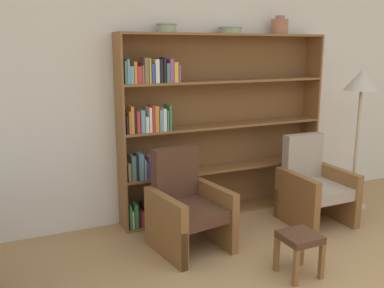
# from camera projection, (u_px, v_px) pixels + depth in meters

# --- Properties ---
(wall_back) EXTENTS (12.00, 0.06, 2.75)m
(wall_back) POSITION_uv_depth(u_px,v_px,m) (218.00, 94.00, 4.98)
(wall_back) COLOR silver
(wall_back) RESTS_ON ground
(bookshelf) EXTENTS (2.47, 0.30, 2.06)m
(bookshelf) POSITION_uv_depth(u_px,v_px,m) (206.00, 130.00, 4.82)
(bookshelf) COLOR brown
(bookshelf) RESTS_ON ground
(bowl_slate) EXTENTS (0.22, 0.22, 0.10)m
(bowl_slate) POSITION_uv_depth(u_px,v_px,m) (166.00, 27.00, 4.36)
(bowl_slate) COLOR gray
(bowl_slate) RESTS_ON bookshelf
(bowl_terracotta) EXTENTS (0.26, 0.26, 0.08)m
(bowl_terracotta) POSITION_uv_depth(u_px,v_px,m) (230.00, 29.00, 4.67)
(bowl_terracotta) COLOR gray
(bowl_terracotta) RESTS_ON bookshelf
(vase_tall) EXTENTS (0.20, 0.20, 0.21)m
(vase_tall) POSITION_uv_depth(u_px,v_px,m) (280.00, 26.00, 4.92)
(vase_tall) COLOR #A36647
(vase_tall) RESTS_ON bookshelf
(armchair_leather) EXTENTS (0.74, 0.77, 0.95)m
(armchair_leather) POSITION_uv_depth(u_px,v_px,m) (187.00, 208.00, 4.12)
(armchair_leather) COLOR brown
(armchair_leather) RESTS_ON ground
(armchair_cushioned) EXTENTS (0.64, 0.68, 0.95)m
(armchair_cushioned) POSITION_uv_depth(u_px,v_px,m) (313.00, 187.00, 4.74)
(armchair_cushioned) COLOR brown
(armchair_cushioned) RESTS_ON ground
(floor_lamp) EXTENTS (0.40, 0.40, 1.67)m
(floor_lamp) POSITION_uv_depth(u_px,v_px,m) (361.00, 88.00, 4.94)
(floor_lamp) COLOR tan
(floor_lamp) RESTS_ON ground
(footstool) EXTENTS (0.31, 0.31, 0.38)m
(footstool) POSITION_uv_depth(u_px,v_px,m) (300.00, 243.00, 3.61)
(footstool) COLOR brown
(footstool) RESTS_ON ground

